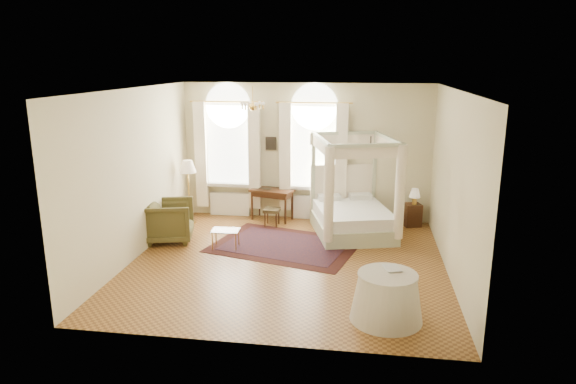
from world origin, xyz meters
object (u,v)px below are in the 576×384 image
(coffee_table, at_px, (225,232))
(writing_desk, at_px, (272,194))
(armchair, at_px, (170,221))
(side_table, at_px, (387,297))
(stool, at_px, (272,211))
(nightstand, at_px, (412,215))
(canopy_bed, at_px, (353,213))
(floor_lamp, at_px, (188,170))

(coffee_table, bearing_deg, writing_desk, 73.63)
(armchair, bearing_deg, side_table, -136.41)
(stool, bearing_deg, armchair, -145.71)
(stool, bearing_deg, nightstand, 8.27)
(armchair, bearing_deg, canopy_bed, -88.86)
(canopy_bed, distance_m, coffee_table, 2.89)
(nightstand, bearing_deg, writing_desk, 180.00)
(canopy_bed, relative_size, coffee_table, 4.07)
(nightstand, distance_m, writing_desk, 3.38)
(armchair, bearing_deg, writing_desk, -59.99)
(canopy_bed, xyz_separation_m, nightstand, (1.38, 0.80, -0.23))
(floor_lamp, xyz_separation_m, side_table, (4.51, -4.18, -0.94))
(stool, bearing_deg, canopy_bed, -9.62)
(armchair, relative_size, coffee_table, 1.68)
(nightstand, xyz_separation_m, armchair, (-5.28, -1.84, 0.18))
(stool, xyz_separation_m, coffee_table, (-0.69, -1.60, 0.00))
(writing_desk, relative_size, stool, 2.70)
(armchair, xyz_separation_m, side_table, (4.51, -2.89, -0.08))
(canopy_bed, distance_m, stool, 1.93)
(armchair, distance_m, floor_lamp, 1.55)
(nightstand, height_order, writing_desk, writing_desk)
(canopy_bed, height_order, floor_lamp, canopy_bed)
(writing_desk, xyz_separation_m, coffee_table, (-0.61, -2.08, -0.31))
(canopy_bed, xyz_separation_m, armchair, (-3.89, -1.04, -0.05))
(writing_desk, xyz_separation_m, stool, (0.08, -0.48, -0.31))
(nightstand, relative_size, stool, 1.29)
(canopy_bed, bearing_deg, writing_desk, 158.01)
(canopy_bed, xyz_separation_m, writing_desk, (-1.98, 0.80, 0.16))
(floor_lamp, bearing_deg, writing_desk, 15.87)
(stool, relative_size, armchair, 0.42)
(canopy_bed, relative_size, armchair, 2.42)
(side_table, bearing_deg, coffee_table, 140.47)
(canopy_bed, xyz_separation_m, floor_lamp, (-3.89, 0.25, 0.81))
(coffee_table, xyz_separation_m, floor_lamp, (-1.31, 1.53, 0.96))
(canopy_bed, distance_m, armchair, 4.03)
(writing_desk, xyz_separation_m, armchair, (-1.92, -1.84, -0.21))
(armchair, height_order, floor_lamp, floor_lamp)
(stool, distance_m, floor_lamp, 2.21)
(coffee_table, distance_m, floor_lamp, 2.23)
(writing_desk, bearing_deg, stool, -80.59)
(canopy_bed, height_order, writing_desk, canopy_bed)
(canopy_bed, distance_m, nightstand, 1.61)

